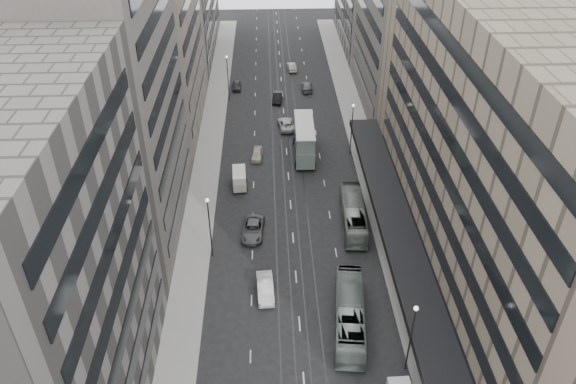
{
  "coord_description": "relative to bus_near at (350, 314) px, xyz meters",
  "views": [
    {
      "loc": [
        -2.79,
        -38.81,
        44.03
      ],
      "look_at": [
        -0.62,
        15.09,
        6.82
      ],
      "focal_mm": 35.0,
      "sensor_mm": 36.0,
      "label": 1
    }
  ],
  "objects": [
    {
      "name": "ground",
      "position": [
        -5.03,
        -0.52,
        -1.69
      ],
      "size": [
        220.0,
        220.0,
        0.0
      ],
      "primitive_type": "plane",
      "color": "black",
      "rests_on": "ground"
    },
    {
      "name": "sidewalk_right",
      "position": [
        6.97,
        36.98,
        -1.62
      ],
      "size": [
        4.0,
        125.0,
        0.15
      ],
      "primitive_type": "cube",
      "color": "gray",
      "rests_on": "ground"
    },
    {
      "name": "sidewalk_left",
      "position": [
        -17.03,
        36.98,
        -1.62
      ],
      "size": [
        4.0,
        125.0,
        0.15
      ],
      "primitive_type": "cube",
      "color": "gray",
      "rests_on": "ground"
    },
    {
      "name": "department_store",
      "position": [
        16.43,
        7.48,
        13.25
      ],
      "size": [
        19.2,
        60.0,
        30.0
      ],
      "color": "#776857",
      "rests_on": "ground"
    },
    {
      "name": "building_right_mid",
      "position": [
        16.47,
        51.48,
        10.31
      ],
      "size": [
        15.0,
        28.0,
        24.0
      ],
      "primitive_type": "cube",
      "color": "#4A4540",
      "rests_on": "ground"
    },
    {
      "name": "building_left_a",
      "position": [
        -26.53,
        -8.52,
        13.31
      ],
      "size": [
        15.0,
        28.0,
        30.0
      ],
      "primitive_type": "cube",
      "color": "#5F5A55",
      "rests_on": "ground"
    },
    {
      "name": "building_left_b",
      "position": [
        -26.53,
        18.48,
        15.31
      ],
      "size": [
        15.0,
        26.0,
        34.0
      ],
      "primitive_type": "cube",
      "color": "#4A4540",
      "rests_on": "ground"
    },
    {
      "name": "building_left_c",
      "position": [
        -26.53,
        45.48,
        10.81
      ],
      "size": [
        15.0,
        28.0,
        25.0
      ],
      "primitive_type": "cube",
      "color": "#7A6C5F",
      "rests_on": "ground"
    },
    {
      "name": "lamp_right_near",
      "position": [
        4.67,
        -5.52,
        3.51
      ],
      "size": [
        0.44,
        0.44,
        8.32
      ],
      "color": "#262628",
      "rests_on": "ground"
    },
    {
      "name": "lamp_right_far",
      "position": [
        4.67,
        34.48,
        3.51
      ],
      "size": [
        0.44,
        0.44,
        8.32
      ],
      "color": "#262628",
      "rests_on": "ground"
    },
    {
      "name": "lamp_left_near",
      "position": [
        -14.73,
        11.48,
        3.51
      ],
      "size": [
        0.44,
        0.44,
        8.32
      ],
      "color": "#262628",
      "rests_on": "ground"
    },
    {
      "name": "lamp_left_far",
      "position": [
        -14.73,
        54.48,
        3.51
      ],
      "size": [
        0.44,
        0.44,
        8.32
      ],
      "color": "#262628",
      "rests_on": "ground"
    },
    {
      "name": "bus_near",
      "position": [
        0.0,
        0.0,
        0.0
      ],
      "size": [
        4.24,
        12.42,
        3.39
      ],
      "primitive_type": "imported",
      "rotation": [
        0.0,
        0.0,
        3.03
      ],
      "color": "gray",
      "rests_on": "ground"
    },
    {
      "name": "bus_far",
      "position": [
        2.68,
        16.87,
        -0.11
      ],
      "size": [
        3.23,
        11.49,
        3.17
      ],
      "primitive_type": "imported",
      "rotation": [
        0.0,
        0.0,
        3.09
      ],
      "color": "gray",
      "rests_on": "ground"
    },
    {
      "name": "double_decker",
      "position": [
        -2.43,
        34.13,
        1.21
      ],
      "size": [
        3.18,
        9.9,
        5.39
      ],
      "rotation": [
        0.0,
        0.0,
        -0.02
      ],
      "color": "slate",
      "rests_on": "ground"
    },
    {
      "name": "panel_van",
      "position": [
        -11.96,
        26.07,
        -0.3
      ],
      "size": [
        2.17,
        4.11,
        2.53
      ],
      "rotation": [
        0.0,
        0.0,
        0.06
      ],
      "color": "#B7B3A5",
      "rests_on": "ground"
    },
    {
      "name": "sedan_1",
      "position": [
        -8.51,
        4.98,
        -0.88
      ],
      "size": [
        2.01,
        5.06,
        1.64
      ],
      "primitive_type": "imported",
      "rotation": [
        0.0,
        0.0,
        0.06
      ],
      "color": "white",
      "rests_on": "ground"
    },
    {
      "name": "sedan_2",
      "position": [
        -9.97,
        15.39,
        -0.92
      ],
      "size": [
        3.03,
        5.75,
        1.54
      ],
      "primitive_type": "imported",
      "rotation": [
        0.0,
        0.0,
        -0.09
      ],
      "color": "#555558",
      "rests_on": "ground"
    },
    {
      "name": "sedan_4",
      "position": [
        -9.55,
        33.79,
        -1.0
      ],
      "size": [
        1.96,
        4.18,
        1.38
      ],
      "primitive_type": "imported",
      "rotation": [
        0.0,
        0.0,
        -0.08
      ],
      "color": "#BFB69E",
      "rests_on": "ground"
    },
    {
      "name": "sedan_5",
      "position": [
        -6.0,
        53.48,
        -0.96
      ],
      "size": [
        1.93,
        4.6,
        1.48
      ],
      "primitive_type": "imported",
      "rotation": [
        0.0,
        0.0,
        -0.08
      ],
      "color": "black",
      "rests_on": "ground"
    },
    {
      "name": "sedan_6",
      "position": [
        -4.78,
        43.16,
        -0.96
      ],
      "size": [
        3.05,
        5.55,
        1.47
      ],
      "primitive_type": "imported",
      "rotation": [
        0.0,
        0.0,
        3.26
      ],
      "color": "#B9BAB5",
      "rests_on": "ground"
    },
    {
      "name": "sedan_7",
      "position": [
        -0.41,
        58.07,
        -1.0
      ],
      "size": [
        1.95,
        4.78,
        1.39
      ],
      "primitive_type": "imported",
      "rotation": [
        0.0,
        0.0,
        3.14
      ],
      "color": "#57575A",
      "rests_on": "ground"
    },
    {
      "name": "sedan_8",
      "position": [
        -13.53,
        59.11,
        -1.0
      ],
      "size": [
        1.66,
        4.08,
        1.38
      ],
      "primitive_type": "imported",
      "rotation": [
        0.0,
        0.0,
        0.01
      ],
      "color": "#2B2A2D",
      "rests_on": "ground"
    },
    {
      "name": "sedan_9",
      "position": [
        -2.75,
        67.82,
        -0.98
      ],
      "size": [
        1.89,
        4.46,
        1.43
      ],
      "primitive_type": "imported",
      "rotation": [
        0.0,
        0.0,
        3.23
      ],
      "color": "#A99F8C",
      "rests_on": "ground"
    }
  ]
}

